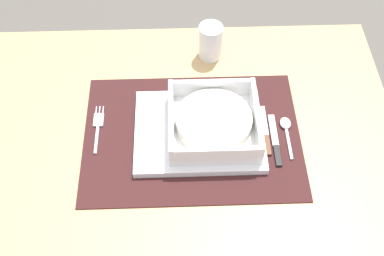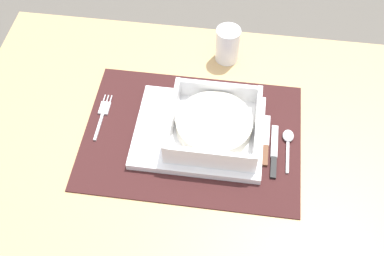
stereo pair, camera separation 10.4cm
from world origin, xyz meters
TOP-DOWN VIEW (x-y plane):
  - dining_table at (0.00, 0.00)m, footprint 0.96×0.68m
  - placemat at (0.03, -0.01)m, footprint 0.47×0.34m
  - serving_plate at (0.04, -0.00)m, footprint 0.28×0.22m
  - porridge_bowl at (0.08, -0.00)m, footprint 0.19×0.19m
  - fork at (-0.18, 0.03)m, footprint 0.02×0.13m
  - spoon at (0.24, 0.01)m, footprint 0.02×0.11m
  - butter_knife at (0.21, -0.03)m, footprint 0.01×0.14m
  - bread_knife at (0.19, -0.01)m, footprint 0.01×0.13m
  - drinking_glass at (0.08, 0.24)m, footprint 0.06×0.06m

SIDE VIEW (x-z plane):
  - dining_table at x=0.00m, z-range 0.26..1.00m
  - placemat at x=0.03m, z-range 0.74..0.75m
  - fork at x=-0.18m, z-range 0.75..0.75m
  - butter_knife at x=0.21m, z-range 0.75..0.75m
  - bread_knife at x=0.19m, z-range 0.75..0.75m
  - spoon at x=0.24m, z-range 0.75..0.76m
  - serving_plate at x=0.04m, z-range 0.75..0.76m
  - drinking_glass at x=0.08m, z-range 0.74..0.83m
  - porridge_bowl at x=0.08m, z-range 0.76..0.81m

